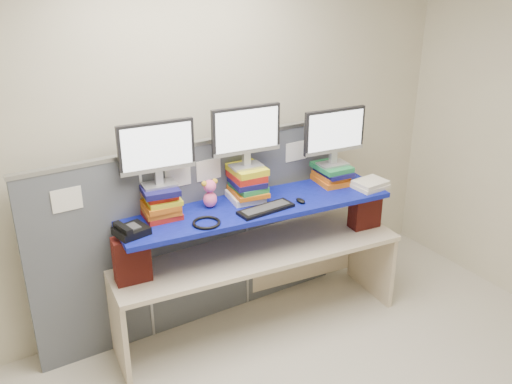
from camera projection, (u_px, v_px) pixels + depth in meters
room at (352, 264)px, 2.81m from camera, size 5.00×4.00×2.80m
cubicle_partition at (198, 234)px, 4.45m from camera, size 2.60×0.06×1.53m
desk at (256, 264)px, 4.46m from camera, size 2.33×0.90×0.69m
brick_pier_left at (132, 259)px, 3.92m from camera, size 0.26×0.16×0.33m
brick_pier_right at (365, 208)px, 4.68m from camera, size 0.26×0.16×0.33m
blue_board at (256, 207)px, 4.27m from camera, size 2.12×0.74×0.04m
book_stack_left at (160, 201)px, 4.03m from camera, size 0.30×0.33×0.23m
book_stack_center at (247, 183)px, 4.30m from camera, size 0.30×0.33×0.26m
book_stack_right at (332, 174)px, 4.62m from camera, size 0.28×0.33×0.15m
monitor_left at (157, 150)px, 3.89m from camera, size 0.53×0.17×0.46m
monitor_center at (246, 133)px, 4.14m from camera, size 0.53×0.17×0.46m
monitor_right at (334, 134)px, 4.49m from camera, size 0.53×0.17×0.46m
keyboard at (266, 209)px, 4.15m from camera, size 0.44×0.17×0.03m
mouse at (301, 201)px, 4.29m from camera, size 0.07×0.11×0.03m
desk_phone at (130, 230)px, 3.80m from camera, size 0.24×0.22×0.09m
headset at (206, 223)px, 3.95m from camera, size 0.23×0.23×0.02m
plush_toy at (210, 193)px, 4.17m from camera, size 0.13×0.10×0.22m
binder_stack at (370, 184)px, 4.54m from camera, size 0.27×0.22×0.06m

